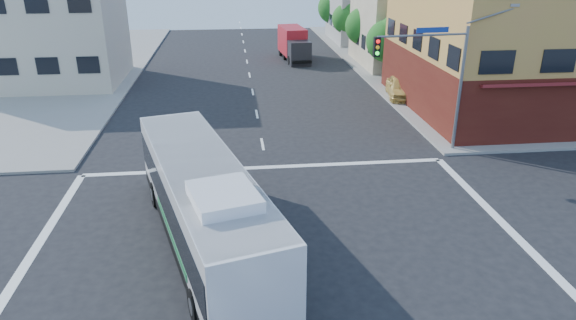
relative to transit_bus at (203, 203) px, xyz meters
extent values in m
plane|color=black|center=(2.92, -2.01, -1.89)|extent=(120.00, 120.00, 0.00)
cube|color=#BD8243|center=(22.92, 16.49, 5.11)|extent=(18.00, 15.00, 14.00)
cube|color=#501B12|center=(22.92, 16.49, 0.11)|extent=(18.09, 15.08, 4.00)
cube|color=beige|center=(19.92, 31.99, 2.61)|extent=(12.00, 10.00, 9.00)
cube|color=beige|center=(-14.08, 27.99, 2.11)|extent=(12.00, 10.00, 8.00)
cylinder|color=slate|center=(13.72, 8.79, 1.61)|extent=(0.18, 0.18, 7.00)
cylinder|color=slate|center=(11.22, 8.54, 4.71)|extent=(5.01, 0.62, 0.12)
cube|color=black|center=(8.72, 8.29, 4.21)|extent=(0.32, 0.30, 1.00)
sphere|color=#FF0C0C|center=(8.72, 8.12, 4.51)|extent=(0.20, 0.20, 0.20)
sphere|color=yellow|center=(8.72, 8.12, 4.21)|extent=(0.20, 0.20, 0.20)
sphere|color=#19FF33|center=(8.72, 8.12, 3.91)|extent=(0.20, 0.20, 0.20)
cube|color=navy|center=(11.72, 8.59, 4.96)|extent=(1.80, 0.22, 0.28)
cube|color=gray|center=(16.22, 9.04, 6.11)|extent=(0.50, 0.22, 0.14)
cylinder|color=#332012|center=(14.72, 25.99, -0.93)|extent=(0.28, 0.28, 1.92)
sphere|color=#20611B|center=(14.72, 25.99, 1.47)|extent=(3.60, 3.60, 3.60)
sphere|color=#20611B|center=(15.12, 25.69, 2.37)|extent=(2.52, 2.52, 2.52)
cylinder|color=#332012|center=(14.72, 33.99, -0.89)|extent=(0.28, 0.28, 1.99)
sphere|color=#20611B|center=(14.72, 33.99, 1.62)|extent=(3.80, 3.80, 3.80)
sphere|color=#20611B|center=(15.12, 33.69, 2.57)|extent=(2.66, 2.66, 2.66)
cylinder|color=#332012|center=(14.72, 41.99, -0.95)|extent=(0.28, 0.28, 1.89)
sphere|color=#20611B|center=(14.72, 41.99, 1.36)|extent=(3.40, 3.40, 3.40)
sphere|color=#20611B|center=(15.12, 41.69, 2.21)|extent=(2.38, 2.38, 2.38)
cylinder|color=#332012|center=(14.72, 49.99, -0.88)|extent=(0.28, 0.28, 2.03)
sphere|color=#20611B|center=(14.72, 49.99, 1.74)|extent=(4.00, 4.00, 4.00)
sphere|color=#20611B|center=(15.12, 49.69, 2.74)|extent=(2.80, 2.80, 2.80)
cube|color=black|center=(-0.01, 0.02, -1.29)|extent=(6.15, 13.32, 0.49)
cube|color=silver|center=(-0.01, 0.02, 0.04)|extent=(6.13, 13.30, 3.09)
cube|color=black|center=(-0.01, 0.02, 0.23)|extent=(6.08, 12.93, 1.36)
cube|color=black|center=(-1.72, 6.24, 0.12)|extent=(2.47, 0.74, 1.47)
cube|color=#E5590C|center=(-1.73, 6.27, 1.20)|extent=(2.02, 0.60, 0.30)
cube|color=silver|center=(-0.01, 0.02, 1.52)|extent=(6.01, 13.03, 0.13)
cube|color=silver|center=(0.86, -3.12, 1.78)|extent=(2.50, 2.82, 0.39)
cube|color=#167238|center=(-1.21, -0.87, -0.75)|extent=(1.61, 5.76, 0.30)
cube|color=#167238|center=(1.49, -0.13, -0.75)|extent=(1.61, 5.76, 0.30)
cylinder|color=black|center=(-2.36, 3.70, -1.33)|extent=(0.61, 1.18, 1.13)
cylinder|color=#99999E|center=(-2.51, 3.66, -1.33)|extent=(0.19, 0.56, 0.56)
cylinder|color=black|center=(0.14, 4.39, -1.33)|extent=(0.61, 1.18, 1.13)
cylinder|color=#99999E|center=(0.28, 4.43, -1.33)|extent=(0.19, 0.56, 0.56)
cylinder|color=black|center=(-0.15, -4.34, -1.33)|extent=(0.61, 1.18, 1.13)
cylinder|color=#99999E|center=(-0.30, -4.38, -1.33)|extent=(0.19, 0.56, 0.56)
cylinder|color=black|center=(2.35, -3.65, -1.33)|extent=(0.61, 1.18, 1.13)
cylinder|color=#99999E|center=(2.50, -3.61, -1.33)|extent=(0.19, 0.56, 0.56)
cube|color=black|center=(8.03, 32.86, -0.73)|extent=(2.22, 2.14, 2.32)
cube|color=black|center=(8.11, 32.01, -0.37)|extent=(1.87, 0.24, 0.89)
cube|color=#AB1923|center=(7.72, 36.24, -0.01)|extent=(2.59, 5.18, 2.68)
cube|color=black|center=(7.82, 35.17, -1.40)|extent=(2.61, 7.29, 0.27)
cylinder|color=black|center=(7.08, 32.95, -1.44)|extent=(0.33, 0.91, 0.89)
cylinder|color=black|center=(8.95, 33.12, -1.44)|extent=(0.33, 0.91, 0.89)
cylinder|color=black|center=(6.84, 35.53, -1.44)|extent=(0.33, 0.91, 0.89)
cylinder|color=black|center=(8.71, 35.70, -1.44)|extent=(0.33, 0.91, 0.89)
cylinder|color=black|center=(6.64, 37.75, -1.44)|extent=(0.33, 0.91, 0.89)
cylinder|color=black|center=(8.51, 37.92, -1.44)|extent=(0.33, 0.91, 0.89)
imported|color=#E3BD59|center=(14.20, 19.97, -1.06)|extent=(2.82, 5.16, 1.66)
camera|label=1|loc=(1.24, -17.48, 8.90)|focal=32.00mm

